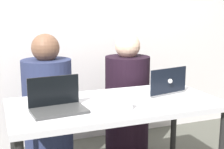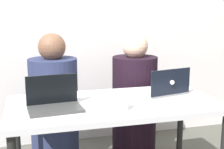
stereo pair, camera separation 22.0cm
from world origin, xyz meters
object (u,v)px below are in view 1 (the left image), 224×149
object	(u,v)px
laptop_back_right	(162,88)
laptop_front_left	(57,104)
person_on_right	(127,103)
water_glass_center	(127,104)
person_on_left	(48,111)

from	to	relation	value
laptop_back_right	laptop_front_left	xyz separation A→B (m)	(-0.83, -0.14, 0.00)
person_on_right	laptop_back_right	size ratio (longest dim) A/B	3.08
person_on_right	laptop_back_right	bearing A→B (deg)	109.88
water_glass_center	person_on_right	bearing A→B (deg)	66.10
laptop_back_right	laptop_front_left	size ratio (longest dim) A/B	1.08
person_on_left	water_glass_center	world-z (taller)	person_on_left
person_on_left	water_glass_center	xyz separation A→B (m)	(0.37, -0.84, 0.27)
person_on_right	water_glass_center	world-z (taller)	person_on_right
person_on_right	laptop_back_right	distance (m)	0.62
person_on_left	water_glass_center	distance (m)	0.95
laptop_front_left	water_glass_center	xyz separation A→B (m)	(0.42, -0.14, -0.00)
person_on_left	laptop_back_right	size ratio (longest dim) A/B	3.12
person_on_left	person_on_right	xyz separation A→B (m)	(0.74, 0.00, -0.01)
person_on_left	laptop_front_left	distance (m)	0.75
water_glass_center	laptop_back_right	bearing A→B (deg)	33.95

